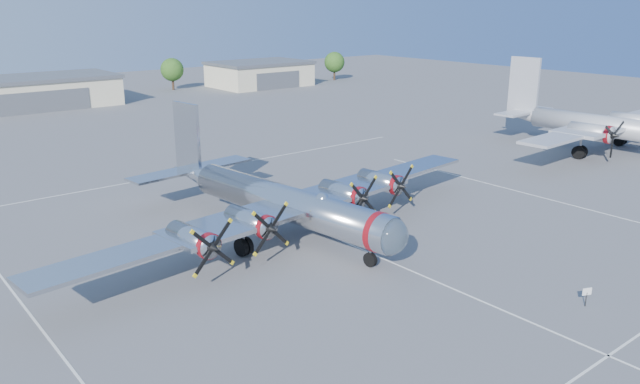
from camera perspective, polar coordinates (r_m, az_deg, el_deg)
ground at (r=48.75m, az=1.28°, el=-4.18°), size 260.00×260.00×0.00m
parking_lines at (r=47.52m, az=2.65°, el=-4.76°), size 60.00×50.08×0.01m
hangar_center at (r=121.18m, az=-24.95°, el=8.28°), size 28.60×14.60×5.40m
hangar_east at (r=140.80m, az=-5.53°, el=10.73°), size 20.60×14.60×5.40m
tree_east at (r=136.96m, az=-13.37°, el=10.82°), size 4.80×4.80×6.64m
tree_far_east at (r=151.09m, az=1.33°, el=11.78°), size 4.80×4.80×6.64m
main_bomber_b29 at (r=49.94m, az=-3.92°, el=-3.70°), size 43.96×32.53×9.08m
twin_engine_east at (r=84.90m, az=23.36°, el=3.55°), size 35.07×25.90×10.80m
info_placard at (r=41.06m, az=23.21°, el=-8.52°), size 0.60×0.29×1.20m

